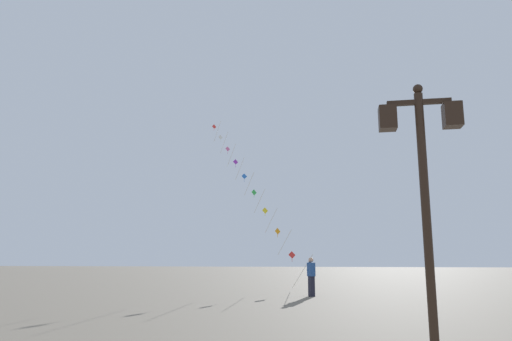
{
  "coord_description": "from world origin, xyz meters",
  "views": [
    {
      "loc": [
        0.32,
        -0.17,
        1.65
      ],
      "look_at": [
        -3.15,
        19.69,
        5.44
      ],
      "focal_mm": 33.0,
      "sensor_mm": 36.0,
      "label": 1
    }
  ],
  "objects": [
    {
      "name": "ground_plane",
      "position": [
        0.0,
        20.0,
        0.0
      ],
      "size": [
        160.0,
        160.0,
        0.0
      ],
      "primitive_type": "plane",
      "color": "#756B5B"
    },
    {
      "name": "twin_lantern_lamp_post",
      "position": [
        1.69,
        7.61,
        3.13
      ],
      "size": [
        1.3,
        0.28,
        4.51
      ],
      "color": "black",
      "rests_on": "ground_plane"
    },
    {
      "name": "kite_train",
      "position": [
        -5.35,
        29.64,
        6.44
      ],
      "size": [
        8.76,
        13.39,
        12.56
      ],
      "color": "brown",
      "rests_on": "ground_plane"
    },
    {
      "name": "kite_flyer",
      "position": [
        -0.95,
        21.48,
        0.9
      ],
      "size": [
        0.44,
        0.61,
        1.71
      ],
      "rotation": [
        0.0,
        0.0,
        2.07
      ],
      "color": "#1E1E2D",
      "rests_on": "ground_plane"
    }
  ]
}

